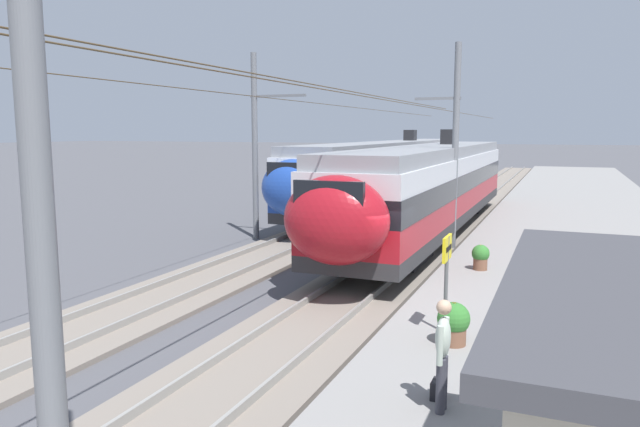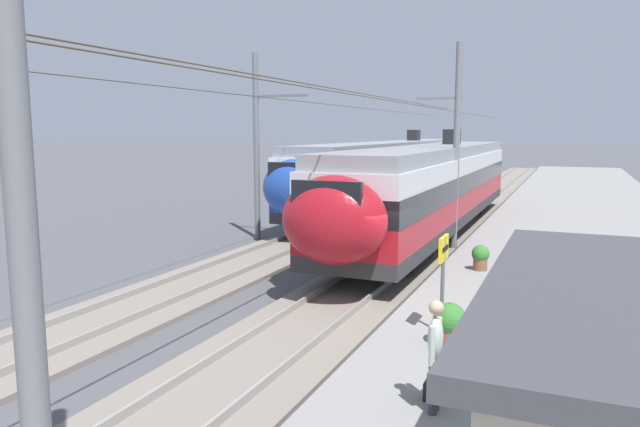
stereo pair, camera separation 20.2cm
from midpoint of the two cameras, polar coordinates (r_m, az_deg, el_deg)
ground_plane at (r=15.40m, az=5.33°, el=-8.89°), size 400.00×400.00×0.00m
platform_slab at (r=14.70m, az=25.64°, el=-9.75°), size 120.00×8.51×0.37m
track_near at (r=15.63m, az=2.60°, el=-8.36°), size 120.00×3.00×0.28m
track_far at (r=17.67m, az=-11.33°, el=-6.58°), size 120.00×3.00×0.28m
train_near_platform at (r=25.12m, az=11.07°, el=2.71°), size 23.64×3.02×4.27m
train_far_track at (r=35.61m, az=7.29°, el=4.32°), size 28.79×2.91×4.27m
catenary_mast_west at (r=5.19m, az=-26.92°, el=3.64°), size 47.82×1.70×8.02m
catenary_mast_mid at (r=22.31m, az=13.08°, el=6.52°), size 47.82×1.70×7.64m
catenary_mast_far_side at (r=24.44m, az=-5.58°, el=6.88°), size 47.82×2.46×7.61m
platform_sign at (r=12.15m, az=12.32°, el=-4.63°), size 0.70×0.08×2.01m
passenger_walking at (r=8.94m, az=11.74°, el=-12.83°), size 0.53×0.22×1.69m
handbag_beside_passenger at (r=9.63m, az=11.30°, el=-16.38°), size 0.32×0.18×0.41m
potted_plant_platform_edge at (r=18.13m, az=15.59°, el=-4.00°), size 0.52×0.52×0.76m
potted_plant_by_shelter at (r=11.79m, az=12.92°, el=-10.20°), size 0.63×0.63×0.83m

